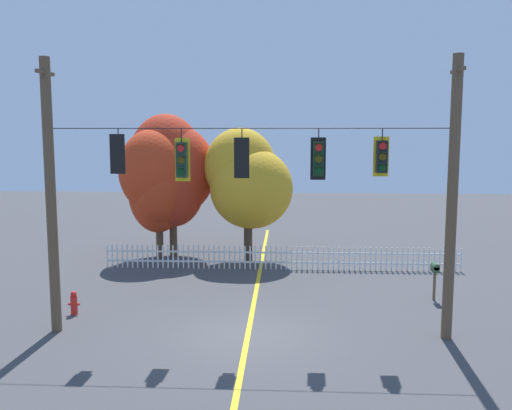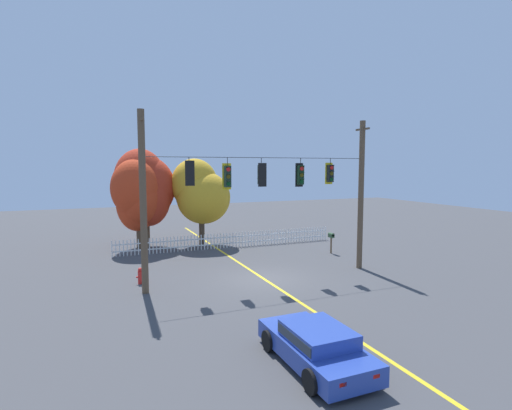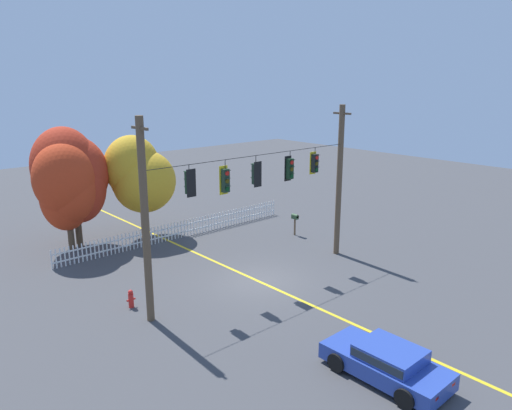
{
  "view_description": "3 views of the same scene",
  "coord_description": "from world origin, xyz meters",
  "px_view_note": "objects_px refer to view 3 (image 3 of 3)",
  "views": [
    {
      "loc": [
        1.07,
        -15.82,
        5.87
      ],
      "look_at": [
        0.22,
        0.36,
        3.81
      ],
      "focal_mm": 39.2,
      "sensor_mm": 36.0,
      "label": 1
    },
    {
      "loc": [
        -7.81,
        -17.81,
        5.62
      ],
      "look_at": [
        -0.39,
        0.11,
        3.73
      ],
      "focal_mm": 27.97,
      "sensor_mm": 36.0,
      "label": 2
    },
    {
      "loc": [
        -14.36,
        -15.98,
        9.33
      ],
      "look_at": [
        0.04,
        0.22,
        3.69
      ],
      "focal_mm": 34.22,
      "sensor_mm": 36.0,
      "label": 3
    }
  ],
  "objects_px": {
    "traffic_signal_eastbound_side": "(225,180)",
    "autumn_maple_mid": "(71,174)",
    "autumn_oak_far_east": "(138,176)",
    "fire_hydrant": "(131,299)",
    "traffic_signal_northbound_primary": "(315,163)",
    "autumn_maple_near_fence": "(66,187)",
    "traffic_signal_westbound_side": "(190,183)",
    "traffic_signal_northbound_secondary": "(290,169)",
    "parked_car": "(387,361)",
    "roadside_mailbox": "(295,218)",
    "traffic_signal_southbound_primary": "(256,174)"
  },
  "relations": [
    {
      "from": "autumn_oak_far_east",
      "to": "parked_car",
      "type": "height_order",
      "value": "autumn_oak_far_east"
    },
    {
      "from": "traffic_signal_northbound_primary",
      "to": "parked_car",
      "type": "distance_m",
      "value": 11.31
    },
    {
      "from": "traffic_signal_southbound_primary",
      "to": "autumn_maple_mid",
      "type": "height_order",
      "value": "autumn_maple_mid"
    },
    {
      "from": "traffic_signal_northbound_primary",
      "to": "autumn_oak_far_east",
      "type": "xyz_separation_m",
      "value": [
        -4.53,
        9.78,
        -1.49
      ]
    },
    {
      "from": "traffic_signal_westbound_side",
      "to": "autumn_oak_far_east",
      "type": "height_order",
      "value": "autumn_oak_far_east"
    },
    {
      "from": "roadside_mailbox",
      "to": "traffic_signal_eastbound_side",
      "type": "bearing_deg",
      "value": -155.55
    },
    {
      "from": "autumn_maple_mid",
      "to": "roadside_mailbox",
      "type": "height_order",
      "value": "autumn_maple_mid"
    },
    {
      "from": "traffic_signal_westbound_side",
      "to": "autumn_maple_near_fence",
      "type": "distance_m",
      "value": 10.17
    },
    {
      "from": "traffic_signal_eastbound_side",
      "to": "autumn_maple_near_fence",
      "type": "distance_m",
      "value": 10.51
    },
    {
      "from": "autumn_maple_mid",
      "to": "parked_car",
      "type": "bearing_deg",
      "value": -83.22
    },
    {
      "from": "traffic_signal_northbound_secondary",
      "to": "parked_car",
      "type": "relative_size",
      "value": 0.36
    },
    {
      "from": "traffic_signal_westbound_side",
      "to": "fire_hydrant",
      "type": "xyz_separation_m",
      "value": [
        -2.1,
        1.54,
        -4.92
      ]
    },
    {
      "from": "traffic_signal_northbound_primary",
      "to": "autumn_maple_mid",
      "type": "distance_m",
      "value": 13.44
    },
    {
      "from": "parked_car",
      "to": "autumn_oak_far_east",
      "type": "bearing_deg",
      "value": 85.81
    },
    {
      "from": "traffic_signal_westbound_side",
      "to": "autumn_maple_near_fence",
      "type": "xyz_separation_m",
      "value": [
        -1.26,
        9.96,
        -1.62
      ]
    },
    {
      "from": "autumn_oak_far_east",
      "to": "fire_hydrant",
      "type": "height_order",
      "value": "autumn_oak_far_east"
    },
    {
      "from": "traffic_signal_southbound_primary",
      "to": "traffic_signal_westbound_side",
      "type": "bearing_deg",
      "value": 180.0
    },
    {
      "from": "traffic_signal_eastbound_side",
      "to": "traffic_signal_northbound_secondary",
      "type": "relative_size",
      "value": 1.04
    },
    {
      "from": "autumn_maple_mid",
      "to": "fire_hydrant",
      "type": "bearing_deg",
      "value": -98.91
    },
    {
      "from": "autumn_oak_far_east",
      "to": "roadside_mailbox",
      "type": "relative_size",
      "value": 4.59
    },
    {
      "from": "traffic_signal_southbound_primary",
      "to": "fire_hydrant",
      "type": "relative_size",
      "value": 1.78
    },
    {
      "from": "traffic_signal_northbound_primary",
      "to": "fire_hydrant",
      "type": "bearing_deg",
      "value": 170.97
    },
    {
      "from": "traffic_signal_eastbound_side",
      "to": "traffic_signal_northbound_secondary",
      "type": "height_order",
      "value": "same"
    },
    {
      "from": "autumn_oak_far_east",
      "to": "traffic_signal_westbound_side",
      "type": "bearing_deg",
      "value": -106.68
    },
    {
      "from": "fire_hydrant",
      "to": "roadside_mailbox",
      "type": "xyz_separation_m",
      "value": [
        12.19,
        2.24,
        0.71
      ]
    },
    {
      "from": "traffic_signal_eastbound_side",
      "to": "traffic_signal_southbound_primary",
      "type": "relative_size",
      "value": 1.08
    },
    {
      "from": "traffic_signal_westbound_side",
      "to": "traffic_signal_northbound_secondary",
      "type": "relative_size",
      "value": 0.89
    },
    {
      "from": "autumn_maple_near_fence",
      "to": "traffic_signal_northbound_primary",
      "type": "bearing_deg",
      "value": -48.7
    },
    {
      "from": "traffic_signal_northbound_primary",
      "to": "fire_hydrant",
      "type": "height_order",
      "value": "traffic_signal_northbound_primary"
    },
    {
      "from": "traffic_signal_westbound_side",
      "to": "traffic_signal_northbound_primary",
      "type": "bearing_deg",
      "value": 0.14
    },
    {
      "from": "roadside_mailbox",
      "to": "traffic_signal_southbound_primary",
      "type": "bearing_deg",
      "value": -149.99
    },
    {
      "from": "autumn_maple_mid",
      "to": "autumn_maple_near_fence",
      "type": "bearing_deg",
      "value": -130.02
    },
    {
      "from": "traffic_signal_eastbound_side",
      "to": "autumn_maple_mid",
      "type": "distance_m",
      "value": 10.97
    },
    {
      "from": "traffic_signal_eastbound_side",
      "to": "autumn_maple_mid",
      "type": "height_order",
      "value": "autumn_maple_mid"
    },
    {
      "from": "autumn_maple_near_fence",
      "to": "parked_car",
      "type": "xyz_separation_m",
      "value": [
        2.86,
        -18.42,
        -3.09
      ]
    },
    {
      "from": "traffic_signal_southbound_primary",
      "to": "parked_car",
      "type": "height_order",
      "value": "traffic_signal_southbound_primary"
    },
    {
      "from": "traffic_signal_northbound_primary",
      "to": "roadside_mailbox",
      "type": "bearing_deg",
      "value": 55.15
    },
    {
      "from": "traffic_signal_southbound_primary",
      "to": "traffic_signal_northbound_primary",
      "type": "bearing_deg",
      "value": 0.27
    },
    {
      "from": "autumn_maple_near_fence",
      "to": "autumn_oak_far_east",
      "type": "xyz_separation_m",
      "value": [
        4.2,
        -0.16,
        0.06
      ]
    },
    {
      "from": "traffic_signal_westbound_side",
      "to": "roadside_mailbox",
      "type": "distance_m",
      "value": 11.57
    },
    {
      "from": "roadside_mailbox",
      "to": "fire_hydrant",
      "type": "bearing_deg",
      "value": -169.59
    },
    {
      "from": "traffic_signal_southbound_primary",
      "to": "traffic_signal_eastbound_side",
      "type": "bearing_deg",
      "value": 179.36
    },
    {
      "from": "fire_hydrant",
      "to": "roadside_mailbox",
      "type": "height_order",
      "value": "roadside_mailbox"
    },
    {
      "from": "traffic_signal_westbound_side",
      "to": "parked_car",
      "type": "height_order",
      "value": "traffic_signal_westbound_side"
    },
    {
      "from": "traffic_signal_northbound_secondary",
      "to": "fire_hydrant",
      "type": "bearing_deg",
      "value": 168.98
    },
    {
      "from": "traffic_signal_eastbound_side",
      "to": "traffic_signal_northbound_primary",
      "type": "relative_size",
      "value": 1.12
    },
    {
      "from": "traffic_signal_northbound_secondary",
      "to": "traffic_signal_northbound_primary",
      "type": "xyz_separation_m",
      "value": [
        1.77,
        -0.0,
        0.06
      ]
    },
    {
      "from": "traffic_signal_westbound_side",
      "to": "parked_car",
      "type": "xyz_separation_m",
      "value": [
        1.6,
        -8.46,
        -4.71
      ]
    },
    {
      "from": "traffic_signal_southbound_primary",
      "to": "roadside_mailbox",
      "type": "xyz_separation_m",
      "value": [
        6.54,
        3.78,
        -4.11
      ]
    },
    {
      "from": "traffic_signal_eastbound_side",
      "to": "autumn_maple_near_fence",
      "type": "relative_size",
      "value": 0.25
    }
  ]
}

